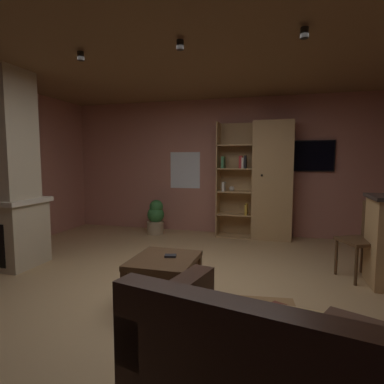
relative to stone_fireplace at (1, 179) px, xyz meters
The scene contains 14 objects.
floor 2.87m from the stone_fireplace, ahead, with size 6.32×5.87×0.02m, color tan.
wall_back 3.76m from the stone_fireplace, 46.02° to the left, with size 6.44×0.06×2.58m, color #AD7060.
ceiling 2.99m from the stone_fireplace, ahead, with size 6.32×5.87×0.02m, color brown.
window_pane_back 3.21m from the stone_fireplace, 56.45° to the left, with size 0.61×0.01×0.72m, color white.
stone_fireplace is the anchor object (origin of this frame).
bookshelf_cabinet 4.17m from the stone_fireplace, 35.74° to the left, with size 1.34×0.41×2.10m.
coffee_table 2.69m from the stone_fireplace, 12.05° to the right, with size 0.61×0.69×0.46m.
table_book_0 2.70m from the stone_fireplace, 10.82° to the right, with size 0.11×0.08×0.02m, color black.
dining_chair 4.71m from the stone_fireplace, ahead, with size 0.56×0.56×0.92m.
potted_floor_plant 2.73m from the stone_fireplace, 59.93° to the left, with size 0.33×0.35×0.66m.
wall_mounted_tv 4.83m from the stone_fireplace, 33.26° to the left, with size 0.98×0.06×0.55m.
track_light_spot_1 2.07m from the stone_fireplace, 13.46° to the right, with size 0.07×0.07×0.09m, color black.
track_light_spot_2 2.99m from the stone_fireplace, ahead, with size 0.07×0.07×0.09m, color black.
track_light_spot_3 4.01m from the stone_fireplace, ahead, with size 0.07×0.07×0.09m, color black.
Camera 1 is at (0.97, -3.12, 1.42)m, focal length 29.61 mm.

